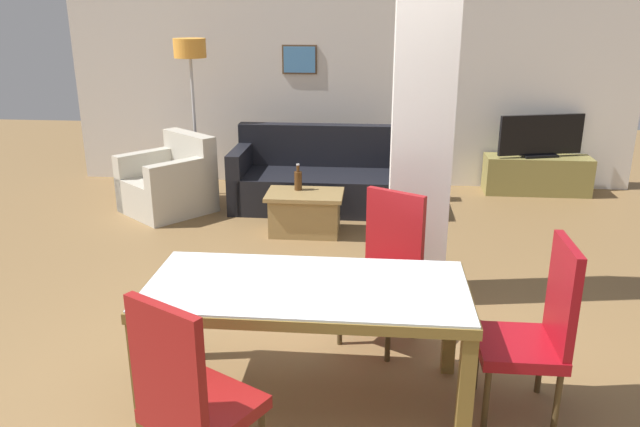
# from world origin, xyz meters

# --- Properties ---
(ground_plane) EXTENTS (18.00, 18.00, 0.00)m
(ground_plane) POSITION_xyz_m (0.00, 0.00, 0.00)
(ground_plane) COLOR brown
(back_wall) EXTENTS (7.20, 0.09, 2.70)m
(back_wall) POSITION_xyz_m (-0.00, 4.84, 1.35)
(back_wall) COLOR silver
(back_wall) RESTS_ON ground_plane
(divider_pillar) EXTENTS (0.44, 0.40, 2.70)m
(divider_pillar) POSITION_xyz_m (0.70, 1.49, 1.35)
(divider_pillar) COLOR silver
(divider_pillar) RESTS_ON ground_plane
(dining_table) EXTENTS (1.84, 0.85, 0.75)m
(dining_table) POSITION_xyz_m (0.00, 0.00, 0.60)
(dining_table) COLOR brown
(dining_table) RESTS_ON ground_plane
(dining_chair_near_left) EXTENTS (0.63, 0.63, 1.05)m
(dining_chair_near_left) POSITION_xyz_m (-0.46, -0.80, 0.55)
(dining_chair_near_left) COLOR maroon
(dining_chair_near_left) RESTS_ON ground_plane
(dining_chair_far_right) EXTENTS (0.63, 0.63, 1.05)m
(dining_chair_far_right) POSITION_xyz_m (0.46, 0.80, 0.55)
(dining_chair_far_right) COLOR maroon
(dining_chair_far_right) RESTS_ON ground_plane
(dining_chair_head_right) EXTENTS (0.46, 0.46, 1.05)m
(dining_chair_head_right) POSITION_xyz_m (1.30, 0.00, 0.55)
(dining_chair_head_right) COLOR maroon
(dining_chair_head_right) RESTS_ON ground_plane
(sofa) EXTENTS (2.04, 0.90, 0.91)m
(sofa) POSITION_xyz_m (-0.25, 3.78, 0.31)
(sofa) COLOR black
(sofa) RESTS_ON ground_plane
(armchair) EXTENTS (1.18, 1.18, 0.87)m
(armchair) POSITION_xyz_m (-1.96, 3.45, 0.30)
(armchair) COLOR beige
(armchair) RESTS_ON ground_plane
(coffee_table) EXTENTS (0.78, 0.51, 0.44)m
(coffee_table) POSITION_xyz_m (-0.34, 2.85, 0.22)
(coffee_table) COLOR olive
(coffee_table) RESTS_ON ground_plane
(bottle) EXTENTS (0.08, 0.08, 0.28)m
(bottle) POSITION_xyz_m (-0.42, 2.95, 0.54)
(bottle) COLOR #4C2D14
(bottle) RESTS_ON coffee_table
(tv_stand) EXTENTS (1.28, 0.40, 0.47)m
(tv_stand) POSITION_xyz_m (2.38, 4.56, 0.24)
(tv_stand) COLOR olive
(tv_stand) RESTS_ON ground_plane
(tv_screen) EXTENTS (1.06, 0.34, 0.52)m
(tv_screen) POSITION_xyz_m (2.38, 4.56, 0.72)
(tv_screen) COLOR black
(tv_screen) RESTS_ON tv_stand
(floor_lamp) EXTENTS (0.38, 0.38, 1.89)m
(floor_lamp) POSITION_xyz_m (-1.83, 4.12, 1.61)
(floor_lamp) COLOR #B7B7BC
(floor_lamp) RESTS_ON ground_plane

